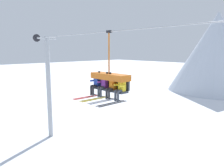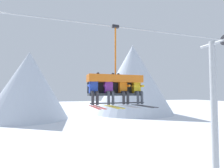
{
  "view_description": "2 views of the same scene",
  "coord_description": "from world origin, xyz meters",
  "px_view_note": "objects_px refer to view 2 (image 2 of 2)",
  "views": [
    {
      "loc": [
        9.87,
        -8.01,
        7.18
      ],
      "look_at": [
        2.05,
        -0.79,
        5.48
      ],
      "focal_mm": 35.0,
      "sensor_mm": 36.0,
      "label": 1
    },
    {
      "loc": [
        -0.47,
        -7.58,
        5.25
      ],
      "look_at": [
        1.68,
        -0.87,
        5.61
      ],
      "focal_mm": 28.0,
      "sensor_mm": 36.0,
      "label": 2
    }
  ],
  "objects_px": {
    "chairlift_chair": "(115,82)",
    "skier_blue": "(94,89)",
    "lift_tower_far": "(214,110)",
    "skier_yellow": "(138,89)",
    "skier_orange": "(124,89)",
    "skier_purple": "(109,89)"
  },
  "relations": [
    {
      "from": "lift_tower_far",
      "to": "skier_orange",
      "type": "bearing_deg",
      "value": -170.93
    },
    {
      "from": "skier_blue",
      "to": "skier_orange",
      "type": "relative_size",
      "value": 1.0
    },
    {
      "from": "lift_tower_far",
      "to": "chairlift_chair",
      "type": "height_order",
      "value": "lift_tower_far"
    },
    {
      "from": "lift_tower_far",
      "to": "skier_blue",
      "type": "bearing_deg",
      "value": -172.5
    },
    {
      "from": "skier_purple",
      "to": "skier_yellow",
      "type": "distance_m",
      "value": 1.23
    },
    {
      "from": "skier_orange",
      "to": "chairlift_chair",
      "type": "bearing_deg",
      "value": 145.06
    },
    {
      "from": "skier_blue",
      "to": "skier_orange",
      "type": "height_order",
      "value": "same"
    },
    {
      "from": "chairlift_chair",
      "to": "skier_purple",
      "type": "xyz_separation_m",
      "value": [
        -0.31,
        -0.21,
        -0.29
      ]
    },
    {
      "from": "lift_tower_far",
      "to": "skier_orange",
      "type": "xyz_separation_m",
      "value": [
        -5.78,
        -0.92,
        1.1
      ]
    },
    {
      "from": "skier_purple",
      "to": "skier_yellow",
      "type": "relative_size",
      "value": 1.0
    },
    {
      "from": "skier_yellow",
      "to": "skier_purple",
      "type": "bearing_deg",
      "value": 179.68
    },
    {
      "from": "skier_purple",
      "to": "skier_yellow",
      "type": "bearing_deg",
      "value": -0.32
    },
    {
      "from": "skier_purple",
      "to": "skier_orange",
      "type": "bearing_deg",
      "value": 0.0
    },
    {
      "from": "skier_purple",
      "to": "skier_orange",
      "type": "height_order",
      "value": "same"
    },
    {
      "from": "chairlift_chair",
      "to": "skier_yellow",
      "type": "relative_size",
      "value": 1.91
    },
    {
      "from": "skier_orange",
      "to": "skier_yellow",
      "type": "relative_size",
      "value": 1.0
    },
    {
      "from": "skier_purple",
      "to": "skier_orange",
      "type": "xyz_separation_m",
      "value": [
        0.61,
        0.0,
        0.0
      ]
    },
    {
      "from": "lift_tower_far",
      "to": "skier_yellow",
      "type": "xyz_separation_m",
      "value": [
        -5.16,
        -0.93,
        1.08
      ]
    },
    {
      "from": "lift_tower_far",
      "to": "skier_orange",
      "type": "relative_size",
      "value": 4.88
    },
    {
      "from": "chairlift_chair",
      "to": "skier_blue",
      "type": "relative_size",
      "value": 1.91
    },
    {
      "from": "skier_orange",
      "to": "skier_yellow",
      "type": "distance_m",
      "value": 0.62
    },
    {
      "from": "skier_blue",
      "to": "skier_yellow",
      "type": "xyz_separation_m",
      "value": [
        1.85,
        -0.01,
        -0.02
      ]
    }
  ]
}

